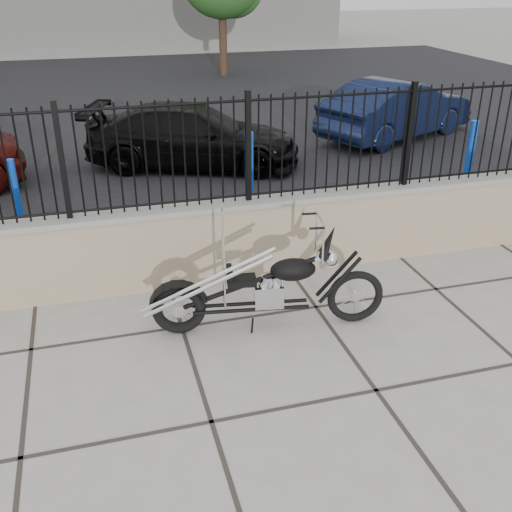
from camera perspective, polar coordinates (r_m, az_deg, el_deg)
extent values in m
plane|color=#99968E|center=(5.17, -4.26, -15.49)|extent=(90.00, 90.00, 0.00)
plane|color=black|center=(16.68, -13.42, 13.52)|extent=(30.00, 30.00, 0.00)
cube|color=gray|center=(7.00, -8.62, 0.87)|extent=(14.00, 0.36, 0.96)
cube|color=black|center=(6.62, -9.24, 9.36)|extent=(14.00, 0.08, 1.20)
imported|color=black|center=(11.31, -6.02, 11.28)|extent=(4.22, 2.84, 1.14)
imported|color=#0D1633|center=(13.59, 13.26, 13.48)|extent=(3.98, 2.75, 1.24)
cylinder|color=#0B13A5|center=(9.33, -21.93, 5.72)|extent=(0.15, 0.15, 0.96)
cylinder|color=blue|center=(9.44, -0.65, 8.40)|extent=(0.18, 0.18, 1.12)
cylinder|color=#0E25D9|center=(10.90, 19.73, 9.23)|extent=(0.17, 0.17, 1.09)
cylinder|color=#382619|center=(21.33, -3.17, 20.31)|extent=(0.26, 0.26, 2.62)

